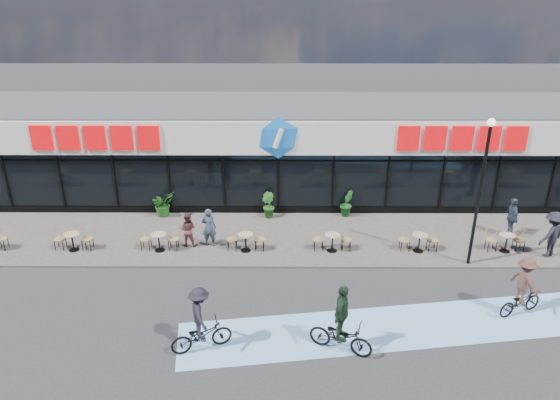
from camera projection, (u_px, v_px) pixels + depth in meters
name	position (u px, v px, depth m)	size (l,w,h in m)	color
ground	(277.00, 299.00, 17.03)	(120.00, 120.00, 0.00)	#28282B
sidewalk	(278.00, 238.00, 21.16)	(44.00, 5.00, 0.10)	#5D5852
bike_lane	(404.00, 326.00, 15.62)	(14.00, 2.20, 0.01)	#76AEE0
building	(279.00, 148.00, 25.28)	(30.60, 6.57, 4.75)	black
lamp_post	(481.00, 182.00, 17.79)	(0.28, 0.28, 5.63)	black
bistro_set_1	(73.00, 239.00, 19.93)	(1.54, 0.62, 0.90)	tan
bistro_set_2	(159.00, 239.00, 19.91)	(1.54, 0.62, 0.90)	tan
bistro_set_3	(246.00, 239.00, 19.90)	(1.54, 0.62, 0.90)	tan
bistro_set_4	(332.00, 240.00, 19.88)	(1.54, 0.62, 0.90)	tan
bistro_set_5	(419.00, 240.00, 19.86)	(1.54, 0.62, 0.90)	tan
bistro_set_6	(506.00, 240.00, 19.85)	(1.54, 0.62, 0.90)	tan
potted_plant_left	(163.00, 204.00, 22.94)	(1.03, 0.89, 1.14)	#1C5418
potted_plant_mid	(268.00, 205.00, 22.77)	(0.64, 0.52, 1.17)	#1F5317
potted_plant_right	(346.00, 203.00, 22.90)	(0.66, 0.53, 1.21)	#154A17
patron_left	(209.00, 227.00, 20.10)	(0.60, 0.39, 1.63)	#2D3947
patron_right	(188.00, 229.00, 20.11)	(0.71, 0.55, 1.46)	brown
pedestrian_a	(511.00, 217.00, 20.96)	(0.99, 0.41, 1.69)	#2D3646
pedestrian_c	(552.00, 234.00, 19.27)	(1.20, 0.69, 1.86)	black
cyclist_a	(341.00, 328.00, 14.28)	(2.00, 1.37, 2.19)	black
cyclist_b	(523.00, 291.00, 15.94)	(1.76, 1.19, 2.03)	black
cyclist_c	(201.00, 325.00, 14.33)	(1.91, 1.25, 2.07)	black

